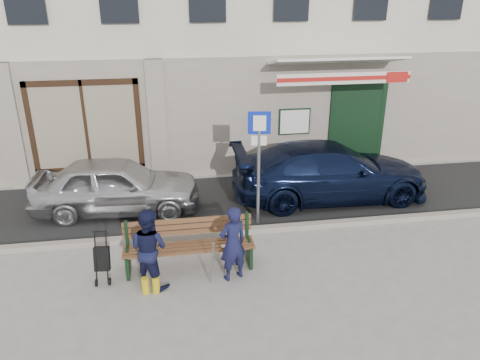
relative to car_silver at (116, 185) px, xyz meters
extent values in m
plane|color=#9E9991|center=(2.39, -3.05, -0.64)|extent=(80.00, 80.00, 0.00)
cube|color=#282828|center=(2.39, 0.05, -0.64)|extent=(60.00, 3.20, 0.01)
cube|color=#9E9384|center=(2.39, -1.55, -0.58)|extent=(60.00, 0.18, 0.12)
cube|color=#9E9384|center=(2.39, 1.91, 0.96)|extent=(20.00, 0.12, 3.20)
cube|color=maroon|center=(-0.81, 1.97, 0.91)|extent=(2.50, 0.12, 2.00)
cube|color=black|center=(6.49, 1.83, 0.66)|extent=(1.60, 0.10, 2.60)
cube|color=black|center=(6.49, 2.30, 0.56)|extent=(1.25, 0.90, 2.40)
cube|color=white|center=(4.69, 1.80, 0.81)|extent=(0.80, 0.03, 0.65)
cube|color=white|center=(5.59, 1.58, 2.44)|extent=(3.40, 1.72, 0.42)
cube|color=white|center=(5.59, 0.72, 2.16)|extent=(3.40, 0.05, 0.28)
cube|color=#AF1A15|center=(5.59, 0.69, 2.16)|extent=(3.40, 0.02, 0.10)
imported|color=silver|center=(0.00, 0.00, 0.00)|extent=(3.88, 1.77, 1.29)
imported|color=black|center=(5.11, -0.05, 0.05)|extent=(4.79, 1.97, 1.39)
cylinder|color=gray|center=(3.11, -1.14, 0.58)|extent=(0.07, 0.07, 2.45)
cube|color=#0C20AF|center=(3.11, -1.14, 1.66)|extent=(0.47, 0.09, 0.47)
cube|color=white|center=(3.11, -1.17, 1.66)|extent=(0.26, 0.05, 0.32)
cube|color=white|center=(3.11, -1.14, 1.29)|extent=(0.32, 0.07, 0.21)
cube|color=brown|center=(1.51, -2.70, -0.19)|extent=(2.40, 0.50, 0.04)
cube|color=brown|center=(1.51, -2.42, 0.10)|extent=(2.40, 0.10, 0.36)
cube|color=black|center=(0.39, -2.70, -0.42)|extent=(0.06, 0.50, 0.45)
cube|color=black|center=(2.63, -2.70, -0.42)|extent=(0.06, 0.50, 0.45)
cube|color=white|center=(2.26, -2.80, -0.16)|extent=(0.34, 0.25, 0.11)
cylinder|color=gray|center=(1.86, -3.37, -0.14)|extent=(0.07, 0.34, 0.96)
cylinder|color=gold|center=(0.71, -3.35, -0.49)|extent=(0.13, 0.13, 0.30)
cylinder|color=gold|center=(0.89, -3.35, -0.49)|extent=(0.13, 0.13, 0.30)
imported|color=#141639|center=(2.26, -3.13, 0.06)|extent=(0.60, 0.50, 1.42)
imported|color=#131534|center=(0.81, -3.09, 0.09)|extent=(0.90, 0.87, 1.47)
cylinder|color=black|center=(-0.15, -3.00, -0.58)|extent=(0.04, 0.14, 0.13)
cylinder|color=black|center=(0.08, -3.00, -0.58)|extent=(0.04, 0.14, 0.13)
cube|color=black|center=(-0.04, -2.81, -0.21)|extent=(0.29, 0.26, 0.45)
cylinder|color=black|center=(-0.04, -2.70, 0.27)|extent=(0.25, 0.04, 0.02)
camera|label=1|loc=(1.26, -10.20, 4.26)|focal=35.00mm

